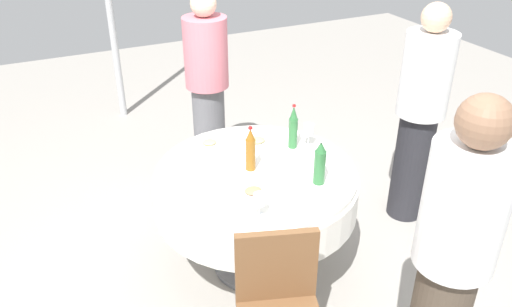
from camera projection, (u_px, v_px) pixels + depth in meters
ground_plane at (256, 264)px, 3.50m from camera, size 10.00×10.00×0.00m
dining_table at (256, 191)px, 3.21m from camera, size 1.25×1.25×0.74m
bottle_green_inner at (293, 128)px, 3.33m from camera, size 0.06×0.06×0.30m
bottle_amber_rear at (251, 150)px, 3.09m from camera, size 0.06×0.06×0.29m
bottle_green_right at (320, 163)px, 2.95m from camera, size 0.07×0.07×0.28m
wine_glass_north at (259, 201)px, 2.69m from camera, size 0.06×0.06×0.14m
wine_glass_west at (309, 130)px, 3.36m from camera, size 0.07×0.07×0.15m
plate_mid at (257, 142)px, 3.43m from camera, size 0.25×0.25×0.04m
plate_left at (253, 193)px, 2.90m from camera, size 0.22×0.22×0.04m
plate_east at (210, 144)px, 3.40m from camera, size 0.21×0.21×0.04m
knife_rear at (225, 169)px, 3.14m from camera, size 0.15×0.13×0.00m
fork_right at (326, 155)px, 3.30m from camera, size 0.18×0.04×0.00m
knife_north at (281, 173)px, 3.10m from camera, size 0.18×0.02×0.00m
folded_napkin at (184, 165)px, 3.17m from camera, size 0.22×0.22×0.02m
person_inner at (207, 86)px, 4.11m from camera, size 0.34×0.34×1.56m
person_rear at (451, 262)px, 2.24m from camera, size 0.34×0.34×1.64m
person_right at (420, 114)px, 3.61m from camera, size 0.34×0.34×1.60m
chair_outer at (279, 304)px, 2.49m from camera, size 0.51×0.51×0.87m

